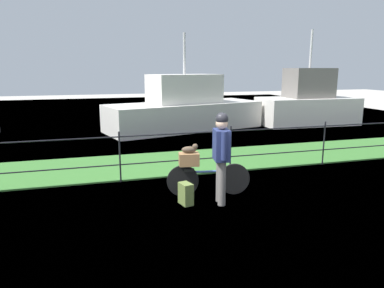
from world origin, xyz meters
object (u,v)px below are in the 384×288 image
backpack_on_paving (186,194)px  moored_boat_mid (185,109)px  bicycle_main (208,179)px  wooden_crate (189,159)px  cyclist_person (221,150)px  moored_boat_far (307,104)px  terrier_dog (190,149)px

backpack_on_paving → moored_boat_mid: (2.16, 7.98, 0.61)m
bicycle_main → wooden_crate: wooden_crate is taller
cyclist_person → moored_boat_far: (7.09, 7.87, -0.11)m
bicycle_main → backpack_on_paving: bicycle_main is taller
wooden_crate → cyclist_person: size_ratio=0.23×
cyclist_person → backpack_on_paving: 1.03m
bicycle_main → moored_boat_mid: 7.81m
wooden_crate → moored_boat_far: bearing=44.2°
bicycle_main → moored_boat_mid: (1.62, 7.63, 0.48)m
backpack_on_paving → moored_boat_mid: moored_boat_mid is taller
backpack_on_paving → moored_boat_far: (7.73, 7.75, 0.70)m
bicycle_main → moored_boat_mid: bearing=78.0°
bicycle_main → terrier_dog: (-0.34, 0.06, 0.61)m
bicycle_main → cyclist_person: (0.09, -0.47, 0.67)m
terrier_dog → cyclist_person: (0.43, -0.53, 0.07)m
moored_boat_far → terrier_dog: bearing=-135.7°
moored_boat_mid → moored_boat_far: moored_boat_far is taller
cyclist_person → bicycle_main: bearing=100.9°
moored_boat_far → moored_boat_mid: bearing=177.6°
backpack_on_paving → moored_boat_far: size_ratio=0.09×
bicycle_main → backpack_on_paving: bearing=-147.2°
bicycle_main → wooden_crate: 0.55m
terrier_dog → moored_boat_mid: bearing=75.5°
moored_boat_mid → moored_boat_far: 5.57m
wooden_crate → cyclist_person: 0.75m
terrier_dog → backpack_on_paving: 0.86m
moored_boat_mid → backpack_on_paving: bearing=-105.1°
moored_boat_mid → moored_boat_far: bearing=-2.4°
terrier_dog → moored_boat_far: bearing=44.3°
cyclist_person → moored_boat_mid: bearing=79.3°
terrier_dog → cyclist_person: cyclist_person is taller
cyclist_person → backpack_on_paving: bearing=168.8°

